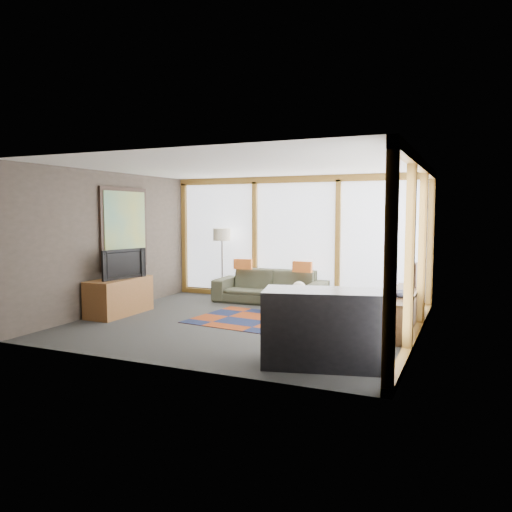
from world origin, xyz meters
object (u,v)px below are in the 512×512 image
at_px(tv_console, 119,296).
at_px(television, 121,264).
at_px(sofa, 270,286).
at_px(bookshelf, 402,311).
at_px(floor_lamp, 222,263).
at_px(bar_counter, 325,328).
at_px(coffee_table, 294,302).

distance_m(tv_console, television, 0.60).
xyz_separation_m(sofa, tv_console, (-2.07, -2.20, -0.00)).
bearing_deg(bookshelf, floor_lamp, 160.37).
height_order(television, bar_counter, television).
bearing_deg(coffee_table, bar_counter, -64.34).
bearing_deg(bookshelf, bar_counter, -104.35).
xyz_separation_m(floor_lamp, coffee_table, (1.94, -0.83, -0.57)).
height_order(bookshelf, tv_console, tv_console).
distance_m(tv_console, bar_counter, 4.49).
bearing_deg(floor_lamp, bar_counter, -48.38).
bearing_deg(sofa, bookshelf, -26.83).
xyz_separation_m(television, bar_counter, (4.20, -1.47, -0.46)).
relative_size(tv_console, television, 1.41).
height_order(floor_lamp, bar_counter, floor_lamp).
distance_m(coffee_table, tv_console, 3.21).
bearing_deg(sofa, television, -134.79).
bearing_deg(sofa, coffee_table, -44.53).
bearing_deg(bookshelf, sofa, 155.26).
xyz_separation_m(sofa, floor_lamp, (-1.18, 0.13, 0.42)).
distance_m(sofa, television, 3.03).
relative_size(floor_lamp, tv_console, 1.15).
bearing_deg(coffee_table, sofa, 137.56).
height_order(tv_console, television, television).
bearing_deg(tv_console, floor_lamp, 69.08).
bearing_deg(coffee_table, television, -151.86).
xyz_separation_m(floor_lamp, bar_counter, (3.36, -3.78, -0.29)).
xyz_separation_m(tv_console, bar_counter, (4.25, -1.45, 0.13)).
relative_size(sofa, tv_console, 1.73).
distance_m(bookshelf, television, 4.93).
xyz_separation_m(sofa, coffee_table, (0.76, -0.70, -0.15)).
bearing_deg(bar_counter, sofa, 106.73).
relative_size(sofa, bar_counter, 1.56).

